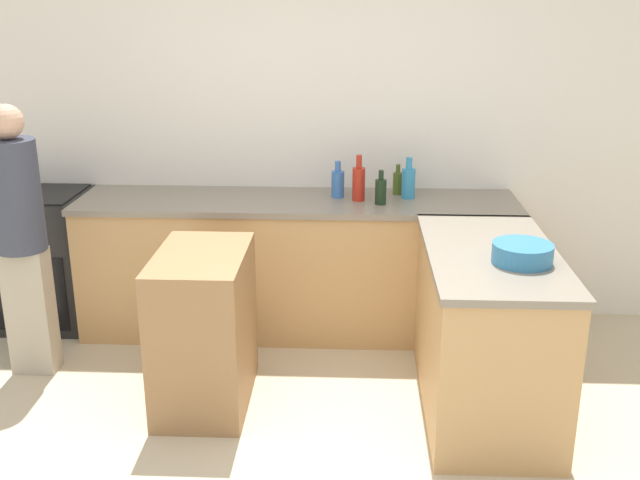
{
  "coord_description": "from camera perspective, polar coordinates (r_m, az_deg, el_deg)",
  "views": [
    {
      "loc": [
        0.37,
        -3.04,
        2.24
      ],
      "look_at": [
        0.2,
        0.75,
        0.98
      ],
      "focal_mm": 42.0,
      "sensor_mm": 36.0,
      "label": 1
    }
  ],
  "objects": [
    {
      "name": "water_bottle_blue",
      "position": [
        4.99,
        1.36,
        4.37
      ],
      "size": [
        0.09,
        0.09,
        0.25
      ],
      "color": "#386BB7",
      "rests_on": "counter_back"
    },
    {
      "name": "dish_soap_bottle",
      "position": [
        5.0,
        6.76,
        4.41
      ],
      "size": [
        0.09,
        0.09,
        0.28
      ],
      "color": "#338CBF",
      "rests_on": "counter_back"
    },
    {
      "name": "island_table",
      "position": [
        4.27,
        -8.84,
        -6.69
      ],
      "size": [
        0.49,
        0.78,
        0.89
      ],
      "color": "#997047",
      "rests_on": "ground_plane"
    },
    {
      "name": "hot_sauce_bottle",
      "position": [
        4.92,
        2.96,
        4.4
      ],
      "size": [
        0.08,
        0.08,
        0.3
      ],
      "color": "red",
      "rests_on": "counter_back"
    },
    {
      "name": "mixing_bowl",
      "position": [
        3.92,
        15.17,
        -0.98
      ],
      "size": [
        0.31,
        0.31,
        0.1
      ],
      "color": "teal",
      "rests_on": "counter_peninsula"
    },
    {
      "name": "person_by_range",
      "position": [
        4.72,
        -21.88,
        0.64
      ],
      "size": [
        0.29,
        0.29,
        1.65
      ],
      "color": "#ADA38E",
      "rests_on": "ground_plane"
    },
    {
      "name": "olive_oil_bottle",
      "position": [
        5.1,
        5.94,
        4.38
      ],
      "size": [
        0.06,
        0.06,
        0.21
      ],
      "color": "#475B1E",
      "rests_on": "counter_back"
    },
    {
      "name": "counter_peninsula",
      "position": [
        4.25,
        12.54,
        -6.74
      ],
      "size": [
        0.69,
        1.36,
        0.93
      ],
      "color": "tan",
      "rests_on": "ground_plane"
    },
    {
      "name": "wine_bottle_dark",
      "position": [
        4.84,
        4.65,
        3.76
      ],
      "size": [
        0.07,
        0.07,
        0.22
      ],
      "color": "black",
      "rests_on": "counter_back"
    },
    {
      "name": "wall_back",
      "position": [
        5.23,
        -1.51,
        8.6
      ],
      "size": [
        8.0,
        0.06,
        2.7
      ],
      "color": "white",
      "rests_on": "ground_plane"
    },
    {
      "name": "counter_back",
      "position": [
        5.11,
        -1.71,
        -1.9
      ],
      "size": [
        2.92,
        0.69,
        0.93
      ],
      "color": "tan",
      "rests_on": "ground_plane"
    },
    {
      "name": "range_oven",
      "position": [
        5.57,
        -20.68,
        -1.35
      ],
      "size": [
        0.7,
        0.6,
        0.94
      ],
      "color": "black",
      "rests_on": "ground_plane"
    }
  ]
}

